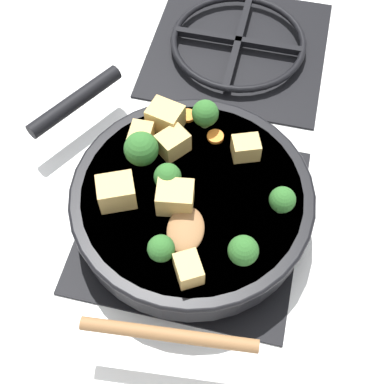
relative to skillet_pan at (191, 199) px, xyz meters
name	(u,v)px	position (x,y,z in m)	size (l,w,h in m)	color
ground_plane	(192,220)	(0.00, 0.00, -0.05)	(2.40, 2.40, 0.00)	white
front_burner_grate	(192,216)	(0.00, 0.00, -0.04)	(0.31, 0.31, 0.03)	black
rear_burner_grate	(238,44)	(0.00, 0.36, -0.04)	(0.31, 0.31, 0.03)	black
skillet_pan	(191,199)	(0.00, 0.00, 0.00)	(0.43, 0.37, 0.05)	black
wooden_spoon	(177,283)	(0.01, -0.13, 0.03)	(0.21, 0.19, 0.02)	olive
tofu_cube_center_large	(141,137)	(-0.09, 0.06, 0.04)	(0.04, 0.03, 0.03)	tan
tofu_cube_near_handle	(246,148)	(0.06, 0.08, 0.04)	(0.04, 0.03, 0.03)	tan
tofu_cube_east_chunk	(165,118)	(-0.06, 0.10, 0.04)	(0.05, 0.04, 0.04)	tan
tofu_cube_west_chunk	(173,143)	(-0.04, 0.06, 0.04)	(0.04, 0.03, 0.03)	tan
tofu_cube_back_piece	(175,198)	(-0.01, -0.03, 0.04)	(0.05, 0.04, 0.04)	tan
tofu_cube_front_piece	(188,269)	(0.02, -0.12, 0.04)	(0.04, 0.03, 0.03)	tan
tofu_cube_mid_small	(116,192)	(-0.09, -0.04, 0.04)	(0.05, 0.04, 0.04)	tan
broccoli_floret_near_spoon	(243,251)	(0.08, -0.08, 0.05)	(0.04, 0.04, 0.05)	#709956
broccoli_floret_center_top	(168,175)	(-0.03, 0.00, 0.05)	(0.04, 0.04, 0.04)	#709956
broccoli_floret_east_rim	(141,149)	(-0.08, 0.03, 0.05)	(0.05, 0.05, 0.05)	#709956
broccoli_floret_west_rim	(205,114)	(-0.01, 0.11, 0.05)	(0.04, 0.04, 0.05)	#709956
broccoli_floret_north_edge	(161,249)	(-0.01, -0.10, 0.05)	(0.03, 0.03, 0.04)	#709956
broccoli_floret_south_cluster	(283,197)	(0.12, 0.00, 0.05)	(0.03, 0.03, 0.04)	#709956
carrot_slice_orange_thin	(215,137)	(0.01, 0.10, 0.02)	(0.02, 0.02, 0.01)	orange
carrot_slice_near_center	(188,116)	(-0.03, 0.12, 0.02)	(0.02, 0.02, 0.01)	orange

